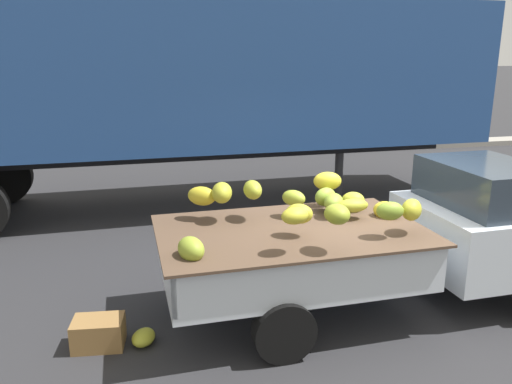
{
  "coord_description": "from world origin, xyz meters",
  "views": [
    {
      "loc": [
        -2.7,
        -5.24,
        2.98
      ],
      "look_at": [
        -1.39,
        0.36,
        1.41
      ],
      "focal_mm": 35.61,
      "sensor_mm": 36.0,
      "label": 1
    }
  ],
  "objects": [
    {
      "name": "ground",
      "position": [
        0.0,
        0.0,
        0.0
      ],
      "size": [
        220.0,
        220.0,
        0.0
      ],
      "primitive_type": "plane",
      "color": "#28282B"
    },
    {
      "name": "curb_strip",
      "position": [
        0.0,
        9.66,
        0.08
      ],
      "size": [
        80.0,
        0.8,
        0.16
      ],
      "primitive_type": "cube",
      "color": "gray",
      "rests_on": "ground"
    },
    {
      "name": "pickup_truck",
      "position": [
        0.97,
        -0.04,
        0.89
      ],
      "size": [
        5.31,
        1.97,
        1.7
      ],
      "rotation": [
        0.0,
        0.0,
        0.03
      ],
      "color": "silver",
      "rests_on": "ground"
    },
    {
      "name": "semi_trailer",
      "position": [
        -1.87,
        4.71,
        2.54
      ],
      "size": [
        12.06,
        2.9,
        3.95
      ],
      "rotation": [
        0.0,
        0.0,
        0.03
      ],
      "color": "navy",
      "rests_on": "ground"
    },
    {
      "name": "fallen_banana_bunch_near_tailgate",
      "position": [
        -2.77,
        -0.33,
        0.08
      ],
      "size": [
        0.34,
        0.38,
        0.16
      ],
      "primitive_type": "ellipsoid",
      "rotation": [
        0.0,
        0.0,
        4.29
      ],
      "color": "gold",
      "rests_on": "ground"
    },
    {
      "name": "produce_crate",
      "position": [
        -3.23,
        -0.25,
        0.15
      ],
      "size": [
        0.56,
        0.42,
        0.31
      ],
      "primitive_type": "cube",
      "rotation": [
        0.0,
        0.0,
        -0.11
      ],
      "color": "olive",
      "rests_on": "ground"
    }
  ]
}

